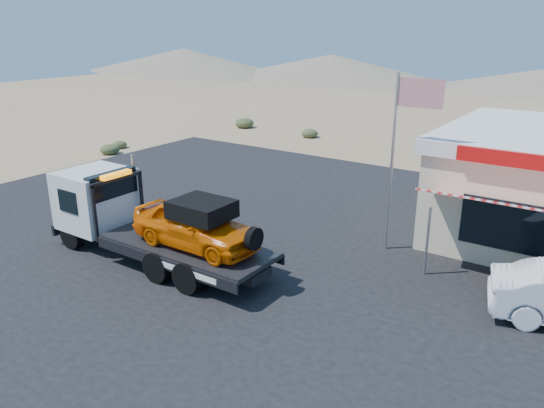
% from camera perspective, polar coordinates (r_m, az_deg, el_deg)
% --- Properties ---
extents(ground, '(120.00, 120.00, 0.00)m').
position_cam_1_polar(ground, '(17.80, -7.99, -6.12)').
color(ground, '#927353').
rests_on(ground, ground).
extents(asphalt_lot, '(32.00, 24.00, 0.02)m').
position_cam_1_polar(asphalt_lot, '(18.86, 2.72, -4.44)').
color(asphalt_lot, black).
rests_on(asphalt_lot, ground).
extents(tow_truck, '(8.22, 2.44, 2.75)m').
position_cam_1_polar(tow_truck, '(17.57, -12.77, -1.53)').
color(tow_truck, black).
rests_on(tow_truck, asphalt_lot).
extents(flagpole, '(1.55, 0.10, 6.00)m').
position_cam_1_polar(flagpole, '(17.76, 13.62, 6.32)').
color(flagpole, '#99999E').
rests_on(flagpole, asphalt_lot).
extents(desert_scrub, '(27.26, 34.54, 0.76)m').
position_cam_1_polar(desert_scrub, '(33.82, -11.97, 6.21)').
color(desert_scrub, '#344223').
rests_on(desert_scrub, ground).
extents(distant_hills, '(126.00, 48.00, 4.20)m').
position_cam_1_polar(distant_hills, '(70.29, 17.79, 13.40)').
color(distant_hills, '#726B59').
rests_on(distant_hills, ground).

